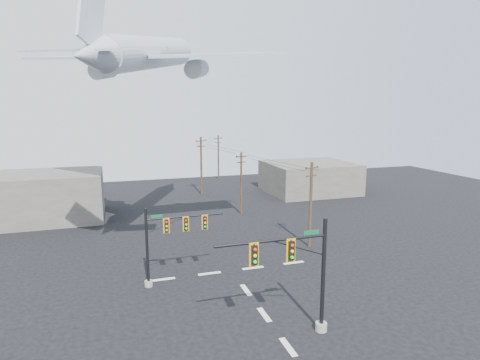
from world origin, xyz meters
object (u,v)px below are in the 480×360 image
object	(u,v)px
signal_mast_far	(167,241)
utility_pole_a	(311,203)
utility_pole_d	(218,156)
signal_mast_near	(302,275)
airliner	(149,54)
utility_pole_b	(241,182)
utility_pole_c	(201,165)

from	to	relation	value
signal_mast_far	utility_pole_a	size ratio (longest dim) A/B	0.74
signal_mast_far	utility_pole_d	bearing A→B (deg)	70.53
signal_mast_near	airliner	xyz separation A→B (m)	(-6.78, 20.25, 15.29)
utility_pole_a	signal_mast_far	bearing A→B (deg)	179.79
utility_pole_b	signal_mast_near	bearing A→B (deg)	-116.04
signal_mast_far	airliner	bearing A→B (deg)	89.09
utility_pole_b	airliner	size ratio (longest dim) A/B	0.32
signal_mast_near	signal_mast_far	world-z (taller)	signal_mast_near
utility_pole_a	utility_pole_b	xyz separation A→B (m)	(-2.78, 14.39, -0.25)
signal_mast_near	utility_pole_b	distance (m)	29.47
utility_pole_d	airliner	world-z (taller)	airliner
utility_pole_d	airliner	distance (m)	41.98
signal_mast_near	utility_pole_c	distance (m)	42.58
utility_pole_d	utility_pole_a	bearing A→B (deg)	-97.13
signal_mast_near	airliner	size ratio (longest dim) A/B	0.29
utility_pole_b	utility_pole_c	world-z (taller)	utility_pole_c
signal_mast_near	utility_pole_b	xyz separation A→B (m)	(5.41, 28.97, 0.32)
signal_mast_far	utility_pole_a	distance (m)	15.83
signal_mast_far	airliner	size ratio (longest dim) A/B	0.25
signal_mast_far	utility_pole_b	xyz separation A→B (m)	(12.35, 18.93, 0.69)
utility_pole_a	utility_pole_d	bearing A→B (deg)	71.51
utility_pole_b	utility_pole_d	bearing A→B (deg)	66.30
utility_pole_b	airliner	distance (m)	21.18
signal_mast_far	utility_pole_d	size ratio (longest dim) A/B	0.75
signal_mast_near	utility_pole_c	size ratio (longest dim) A/B	0.80
signal_mast_near	utility_pole_d	size ratio (longest dim) A/B	0.87
utility_pole_a	signal_mast_near	bearing A→B (deg)	-136.26
utility_pole_d	airliner	size ratio (longest dim) A/B	0.33
signal_mast_far	utility_pole_c	xyz separation A→B (m)	(9.85, 32.43, 1.28)
signal_mast_far	utility_pole_c	distance (m)	33.92
utility_pole_c	airliner	world-z (taller)	airliner
utility_pole_a	airliner	size ratio (longest dim) A/B	0.34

